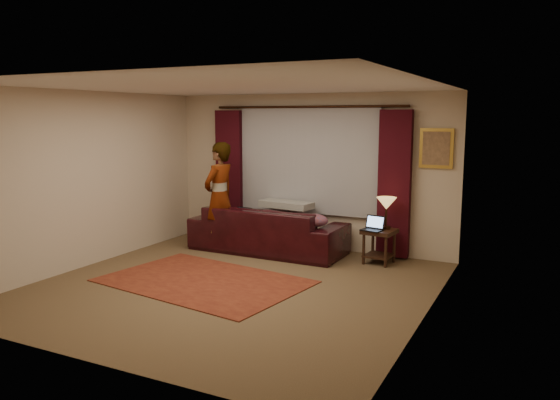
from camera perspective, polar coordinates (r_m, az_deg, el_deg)
The scene contains 20 objects.
floor at distance 7.32m, azimuth -4.94°, elevation -9.04°, with size 5.00×5.00×0.01m, color brown.
ceiling at distance 6.98m, azimuth -5.23°, elevation 11.76°, with size 5.00×5.00×0.02m, color silver.
wall_back at distance 9.25m, azimuth 3.03°, elevation 2.98°, with size 5.00×0.02×2.60m, color beige.
wall_front at distance 5.10m, azimuth -19.90°, elevation -2.29°, with size 5.00×0.02×2.60m, color beige.
wall_left at distance 8.60m, azimuth -19.45°, elevation 2.06°, with size 0.02×5.00×2.60m, color beige.
wall_right at distance 6.13m, azimuth 15.29°, elevation -0.29°, with size 0.02×5.00×2.60m, color beige.
sheer_curtain at distance 9.17m, azimuth 2.90°, elevation 4.19°, with size 2.50×0.05×1.80m, color #9A9AA1.
drape_left at distance 9.85m, azimuth -5.27°, elevation 2.62°, with size 0.50×0.14×2.30m, color #320810.
drape_right at distance 8.67m, azimuth 11.87°, elevation 1.62°, with size 0.50×0.14×2.30m, color #320810.
curtain_rod at distance 9.10m, azimuth 2.81°, elevation 9.70°, with size 0.04×0.04×3.40m, color black.
picture_frame at distance 8.57m, azimuth 16.03°, elevation 5.22°, with size 0.50×0.04×0.60m, color gold.
sofa at distance 9.00m, azimuth -1.28°, elevation -2.19°, with size 2.57×1.11×1.04m, color black.
throw_blanket at distance 9.09m, azimuth 0.65°, elevation 1.25°, with size 0.91×0.36×0.11m, color gray.
clothing_pile at distance 8.49m, azimuth 3.52°, elevation -2.20°, with size 0.47×0.36×0.20m, color brown.
laptop_sofa at distance 8.98m, azimuth -4.21°, elevation -1.55°, with size 0.29×0.32×0.21m, color black, non-canonical shape.
area_rug at distance 7.58m, azimuth -7.96°, elevation -8.38°, with size 2.67×1.78×0.01m, color maroon.
end_table at distance 8.47m, azimuth 10.31°, elevation -4.79°, with size 0.46×0.46×0.53m, color black.
tiffany_lamp at distance 8.44m, azimuth 11.03°, elevation -1.35°, with size 0.30×0.30×0.48m, color olive, non-canonical shape.
laptop_table at distance 8.29m, azimuth 9.58°, elevation -2.43°, with size 0.30×0.33×0.22m, color black, non-canonical shape.
person at distance 9.11m, azimuth -6.35°, elevation 0.35°, with size 0.53×0.53×1.81m, color gray.
Camera 1 is at (3.65, -5.94, 2.24)m, focal length 35.00 mm.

